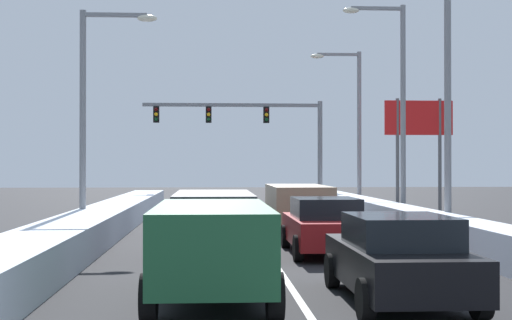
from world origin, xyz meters
The scene contains 16 objects.
ground_plane centered at (0.00, 14.75, 0.00)m, with size 120.00×120.00×0.00m, color #28282B.
lane_stripe_between_right_lane_and_center_lane centered at (0.00, 18.44, 0.00)m, with size 0.14×40.56×0.01m, color silver.
snow_bank_right_shoulder centered at (5.30, 18.44, 0.45)m, with size 1.24×40.56×0.90m, color silver.
snow_bank_left_shoulder centered at (-5.30, 18.44, 0.44)m, with size 1.74×40.56×0.88m, color silver.
sedan_black_right_lane_nearest centered at (1.69, 6.25, 0.76)m, with size 2.00×4.50×1.51m.
sedan_red_right_lane_second centered at (1.48, 13.17, 0.76)m, with size 2.00×4.50×1.51m.
suv_tan_right_lane_third centered at (1.51, 19.44, 1.02)m, with size 2.16×4.90×1.67m.
suv_green_center_lane_nearest centered at (-1.53, 6.56, 1.02)m, with size 2.16×4.90×1.67m.
suv_charcoal_center_lane_second centered at (-1.48, 12.60, 1.02)m, with size 2.16×4.90×1.67m.
sedan_gray_center_lane_third centered at (-1.54, 18.80, 0.76)m, with size 2.00×4.50×1.51m.
traffic_light_gantry centered at (1.18, 36.86, 4.72)m, with size 10.60×0.47×6.20m.
street_lamp_right_near centered at (5.64, 16.59, 5.51)m, with size 2.66×0.36×9.35m.
street_lamp_right_mid centered at (6.15, 23.97, 5.38)m, with size 2.66×0.36×9.10m.
street_lamp_right_far centered at (5.77, 31.34, 4.95)m, with size 2.66×0.36×8.29m.
street_lamp_left_mid centered at (-5.59, 19.28, 4.66)m, with size 2.66×0.36×7.73m.
roadside_sign_right centered at (8.09, 27.28, 4.02)m, with size 3.20×0.16×5.50m.
Camera 1 is at (-1.54, -6.27, 2.36)m, focal length 51.49 mm.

